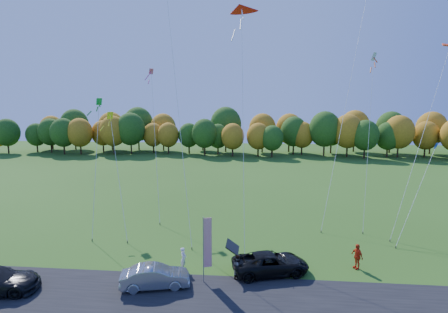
# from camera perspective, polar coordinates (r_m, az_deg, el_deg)

# --- Properties ---
(ground) EXTENTS (160.00, 160.00, 0.00)m
(ground) POSITION_cam_1_polar(r_m,az_deg,el_deg) (25.50, -1.32, -17.82)
(ground) COLOR #295015
(asphalt_strip) EXTENTS (90.00, 6.00, 0.01)m
(asphalt_strip) POSITION_cam_1_polar(r_m,az_deg,el_deg) (22.01, -2.63, -22.39)
(asphalt_strip) COLOR black
(asphalt_strip) RESTS_ON ground
(tree_line) EXTENTS (116.00, 12.00, 10.00)m
(tree_line) POSITION_cam_1_polar(r_m,az_deg,el_deg) (78.57, 3.34, 0.19)
(tree_line) COLOR #1E4711
(tree_line) RESTS_ON ground
(black_suv) EXTENTS (5.59, 3.66, 1.43)m
(black_suv) POSITION_cam_1_polar(r_m,az_deg,el_deg) (24.79, 7.60, -16.87)
(black_suv) COLOR black
(black_suv) RESTS_ON ground
(silver_sedan) EXTENTS (4.47, 2.45, 1.40)m
(silver_sedan) POSITION_cam_1_polar(r_m,az_deg,el_deg) (23.36, -11.17, -18.67)
(silver_sedan) COLOR #99989C
(silver_sedan) RESTS_ON ground
(person_tailgate_a) EXTENTS (0.41, 0.60, 1.61)m
(person_tailgate_a) POSITION_cam_1_polar(r_m,az_deg,el_deg) (25.14, -6.64, -16.25)
(person_tailgate_a) COLOR white
(person_tailgate_a) RESTS_ON ground
(person_tailgate_b) EXTENTS (0.76, 0.88, 1.56)m
(person_tailgate_b) POSITION_cam_1_polar(r_m,az_deg,el_deg) (23.99, 2.33, -17.52)
(person_tailgate_b) COLOR gray
(person_tailgate_b) RESTS_ON ground
(person_east) EXTENTS (0.85, 1.12, 1.77)m
(person_east) POSITION_cam_1_polar(r_m,az_deg,el_deg) (26.78, 20.89, -14.98)
(person_east) COLOR red
(person_east) RESTS_ON ground
(feather_flag) EXTENTS (0.55, 0.26, 4.35)m
(feather_flag) POSITION_cam_1_polar(r_m,az_deg,el_deg) (22.81, -2.85, -13.76)
(feather_flag) COLOR #999999
(feather_flag) RESTS_ON ground
(kite_delta_blue) EXTENTS (6.34, 11.77, 29.50)m
(kite_delta_blue) POSITION_cam_1_polar(r_m,az_deg,el_deg) (32.04, -8.13, 13.62)
(kite_delta_blue) COLOR #4C3F33
(kite_delta_blue) RESTS_ON ground
(kite_parafoil_orange) EXTENTS (8.80, 13.34, 26.75)m
(kite_parafoil_orange) POSITION_cam_1_polar(r_m,az_deg,el_deg) (37.93, 19.77, 10.75)
(kite_parafoil_orange) COLOR #4C3F33
(kite_parafoil_orange) RESTS_ON ground
(kite_delta_red) EXTENTS (2.97, 11.34, 22.03)m
(kite_delta_red) POSITION_cam_1_polar(r_m,az_deg,el_deg) (30.45, 3.07, 8.66)
(kite_delta_red) COLOR #4C3F33
(kite_delta_red) RESTS_ON ground
(kite_parafoil_rainbow) EXTENTS (8.40, 7.68, 17.36)m
(kite_parafoil_rainbow) POSITION_cam_1_polar(r_m,az_deg,el_deg) (35.67, 29.67, 2.94)
(kite_parafoil_rainbow) COLOR #4C3F33
(kite_parafoil_rainbow) RESTS_ON ground
(kite_diamond_yellow) EXTENTS (4.72, 7.86, 10.97)m
(kite_diamond_yellow) POSITION_cam_1_polar(r_m,az_deg,el_deg) (33.24, -16.95, -2.44)
(kite_diamond_yellow) COLOR #4C3F33
(kite_diamond_yellow) RESTS_ON ground
(kite_diamond_green) EXTENTS (1.31, 4.82, 12.21)m
(kite_diamond_green) POSITION_cam_1_polar(r_m,az_deg,el_deg) (32.44, -20.21, -1.39)
(kite_diamond_green) COLOR #4C3F33
(kite_diamond_green) RESTS_ON ground
(kite_diamond_white) EXTENTS (2.59, 6.72, 16.73)m
(kite_diamond_white) POSITION_cam_1_polar(r_m,az_deg,el_deg) (35.25, 22.56, 2.70)
(kite_diamond_white) COLOR #4C3F33
(kite_diamond_white) RESTS_ON ground
(kite_diamond_pink) EXTENTS (3.41, 8.59, 15.60)m
(kite_diamond_pink) POSITION_cam_1_polar(r_m,az_deg,el_deg) (36.84, -11.18, 2.56)
(kite_diamond_pink) COLOR #4C3F33
(kite_diamond_pink) RESTS_ON ground
(kite_diamond_blue_low) EXTENTS (5.29, 5.47, 8.20)m
(kite_diamond_blue_low) POSITION_cam_1_polar(r_m,az_deg,el_deg) (33.68, 28.99, -5.28)
(kite_diamond_blue_low) COLOR #4C3F33
(kite_diamond_blue_low) RESTS_ON ground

